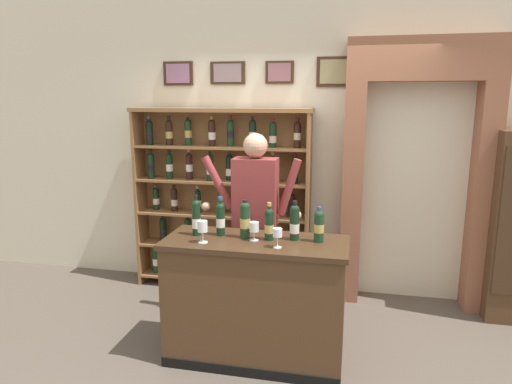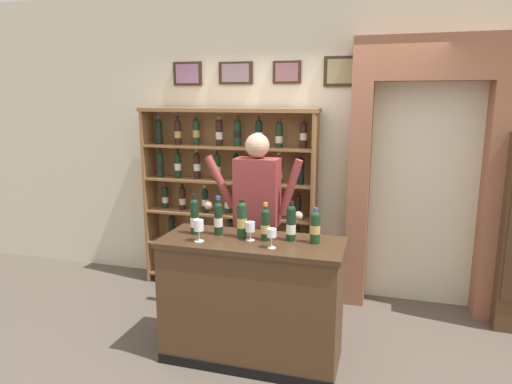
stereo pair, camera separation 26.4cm
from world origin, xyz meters
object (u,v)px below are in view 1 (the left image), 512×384
tasting_counter (255,300)px  tasting_bottle_brunello (196,217)px  wine_shelf (222,195)px  tasting_bottle_rosso (295,222)px  tasting_bottle_grappa (319,225)px  wine_glass_spare (203,228)px  shopkeeper (255,208)px  tasting_bottle_bianco (221,218)px  tasting_bottle_vin_santo (269,224)px  wine_glass_right (278,234)px  tasting_bottle_prosecco (245,219)px  wine_glass_left (254,228)px

tasting_counter → tasting_bottle_brunello: 0.79m
wine_shelf → tasting_bottle_rosso: wine_shelf is taller
tasting_bottle_grappa → wine_glass_spare: size_ratio=1.60×
tasting_counter → shopkeeper: 0.86m
tasting_bottle_bianco → tasting_counter: bearing=-13.0°
shopkeeper → tasting_bottle_bianco: shopkeeper is taller
tasting_bottle_vin_santo → wine_glass_right: size_ratio=2.00×
tasting_bottle_grappa → tasting_bottle_rosso: bearing=176.0°
wine_glass_right → tasting_bottle_vin_santo: bearing=118.3°
tasting_bottle_grappa → shopkeeper: bearing=137.7°
wine_shelf → tasting_bottle_vin_santo: 1.48m
wine_shelf → tasting_bottle_vin_santo: (0.75, -1.27, 0.08)m
tasting_bottle_brunello → tasting_bottle_prosecco: size_ratio=1.07×
tasting_counter → tasting_bottle_grappa: (0.47, 0.06, 0.62)m
wine_shelf → tasting_bottle_grappa: wine_shelf is taller
tasting_bottle_brunello → tasting_bottle_grappa: bearing=1.8°
tasting_bottle_prosecco → tasting_bottle_vin_santo: (0.19, -0.01, -0.02)m
tasting_bottle_grappa → tasting_counter: bearing=-172.2°
tasting_bottle_prosecco → tasting_bottle_grappa: tasting_bottle_prosecco is taller
tasting_bottle_vin_santo → shopkeeper: bearing=112.0°
tasting_bottle_brunello → wine_glass_spare: bearing=-57.8°
shopkeeper → tasting_bottle_rosso: 0.69m
tasting_counter → tasting_bottle_grappa: tasting_bottle_grappa is taller
tasting_bottle_brunello → tasting_bottle_bianco: size_ratio=1.04×
shopkeeper → tasting_bottle_vin_santo: 0.63m
tasting_bottle_grappa → wine_glass_left: 0.49m
wine_shelf → shopkeeper: (0.51, -0.69, 0.05)m
tasting_counter → tasting_bottle_rosso: (0.29, 0.08, 0.63)m
tasting_bottle_rosso → wine_glass_left: 0.31m
shopkeeper → tasting_bottle_vin_santo: bearing=-68.0°
shopkeeper → wine_glass_spare: 0.79m
wine_shelf → tasting_bottle_brunello: wine_shelf is taller
tasting_bottle_rosso → tasting_bottle_grappa: size_ratio=1.13×
tasting_bottle_prosecco → tasting_bottle_brunello: bearing=-178.3°
shopkeeper → wine_glass_spare: shopkeeper is taller
tasting_bottle_bianco → wine_glass_right: (0.49, -0.21, -0.04)m
tasting_bottle_bianco → wine_glass_right: size_ratio=2.13×
tasting_bottle_rosso → tasting_bottle_grappa: 0.19m
tasting_bottle_vin_santo → wine_glass_left: tasting_bottle_vin_santo is taller
tasting_counter → shopkeeper: bearing=102.5°
tasting_bottle_brunello → wine_glass_spare: tasting_bottle_brunello is taller
tasting_counter → tasting_bottle_vin_santo: bearing=18.8°
wine_shelf → wine_glass_spare: (0.28, -1.45, 0.07)m
wine_glass_spare → tasting_bottle_vin_santo: bearing=20.3°
tasting_bottle_rosso → wine_glass_spare: bearing=-161.7°
tasting_bottle_prosecco → wine_glass_left: (0.08, -0.05, -0.05)m
wine_glass_left → wine_shelf: bearing=116.0°
tasting_bottle_vin_santo → wine_glass_left: 0.12m
tasting_bottle_brunello → tasting_bottle_grappa: 0.95m
wine_shelf → tasting_bottle_grappa: size_ratio=7.20×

